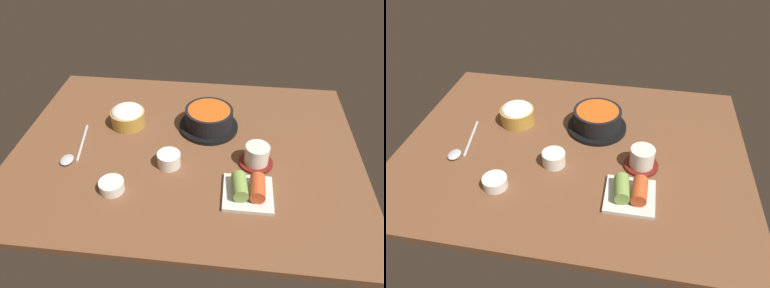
# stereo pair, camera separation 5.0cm
# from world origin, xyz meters

# --- Properties ---
(dining_table) EXTENTS (1.00, 0.76, 0.02)m
(dining_table) POSITION_xyz_m (0.00, 0.00, 0.01)
(dining_table) COLOR brown
(dining_table) RESTS_ON ground
(stone_pot) EXTENTS (0.18, 0.18, 0.07)m
(stone_pot) POSITION_xyz_m (0.06, 0.10, 0.05)
(stone_pot) COLOR black
(stone_pot) RESTS_ON dining_table
(rice_bowl) EXTENTS (0.11, 0.11, 0.07)m
(rice_bowl) POSITION_xyz_m (-0.20, 0.09, 0.05)
(rice_bowl) COLOR #B78C38
(rice_bowl) RESTS_ON dining_table
(tea_cup_with_saucer) EXTENTS (0.09, 0.09, 0.06)m
(tea_cup_with_saucer) POSITION_xyz_m (0.20, -0.05, 0.05)
(tea_cup_with_saucer) COLOR maroon
(tea_cup_with_saucer) RESTS_ON dining_table
(banchan_cup_center) EXTENTS (0.06, 0.06, 0.04)m
(banchan_cup_center) POSITION_xyz_m (-0.04, -0.08, 0.04)
(banchan_cup_center) COLOR white
(banchan_cup_center) RESTS_ON dining_table
(kimchi_plate) EXTENTS (0.13, 0.13, 0.05)m
(kimchi_plate) POSITION_xyz_m (0.18, -0.17, 0.04)
(kimchi_plate) COLOR silver
(kimchi_plate) RESTS_ON dining_table
(side_bowl_near) EXTENTS (0.06, 0.06, 0.03)m
(side_bowl_near) POSITION_xyz_m (-0.17, -0.19, 0.04)
(side_bowl_near) COLOR white
(side_bowl_near) RESTS_ON dining_table
(spoon) EXTENTS (0.05, 0.19, 0.01)m
(spoon) POSITION_xyz_m (-0.32, -0.07, 0.03)
(spoon) COLOR #B7B7BC
(spoon) RESTS_ON dining_table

